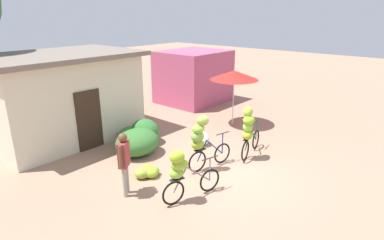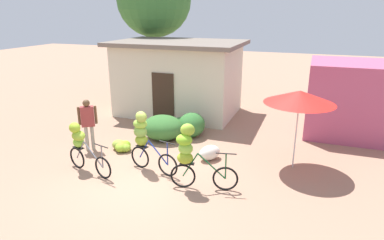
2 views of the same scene
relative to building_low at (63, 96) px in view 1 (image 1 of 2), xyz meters
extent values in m
plane|color=#9D755E|center=(1.50, -5.96, -1.55)|extent=(60.00, 60.00, 0.00)
cube|color=beige|center=(0.00, 0.00, -0.10)|extent=(4.80, 3.15, 2.90)
cube|color=#72665B|center=(0.00, 0.00, 1.43)|extent=(5.30, 3.65, 0.16)
cube|color=#332319|center=(0.00, -1.59, -0.55)|extent=(0.90, 0.06, 2.00)
cube|color=#B44C70|center=(6.86, -0.27, -0.26)|extent=(3.20, 2.80, 2.58)
ellipsoid|color=#34692D|center=(0.70, -3.16, -1.13)|extent=(1.46, 1.29, 0.84)
ellipsoid|color=#356D37|center=(1.21, -2.34, -1.26)|extent=(1.14, 1.16, 0.59)
ellipsoid|color=#316B2F|center=(1.54, -2.57, -1.13)|extent=(0.94, 1.08, 0.85)
cylinder|color=beige|center=(5.10, -3.87, -0.47)|extent=(0.04, 0.04, 2.16)
cone|color=red|center=(5.10, -3.87, 0.51)|extent=(1.90, 1.90, 0.35)
torus|color=black|center=(0.42, -6.31, -1.24)|extent=(0.61, 0.21, 0.62)
torus|color=black|center=(-0.62, -6.03, -1.24)|extent=(0.61, 0.21, 0.62)
cylinder|color=slate|center=(-0.44, -6.08, -0.95)|extent=(0.40, 0.14, 0.60)
cylinder|color=slate|center=(0.08, -6.22, -0.95)|extent=(0.71, 0.22, 0.61)
cylinder|color=black|center=(0.42, -6.31, -0.62)|extent=(0.49, 0.16, 0.03)
cylinder|color=slate|center=(0.42, -6.31, -0.93)|extent=(0.04, 0.04, 0.62)
cube|color=black|center=(-0.52, -6.06, -0.90)|extent=(0.38, 0.23, 0.02)
ellipsoid|color=#85C23B|center=(-0.51, -6.03, -0.76)|extent=(0.43, 0.39, 0.28)
ellipsoid|color=#93B732|center=(-0.45, -6.08, -0.54)|extent=(0.53, 0.50, 0.27)
ellipsoid|color=#93B429|center=(-0.54, -6.09, -0.31)|extent=(0.46, 0.44, 0.29)
torus|color=black|center=(1.97, -5.59, -1.23)|extent=(0.63, 0.18, 0.64)
torus|color=black|center=(1.03, -5.40, -1.23)|extent=(0.63, 0.18, 0.64)
cylinder|color=navy|center=(1.19, -5.43, -0.95)|extent=(0.37, 0.11, 0.59)
cylinder|color=navy|center=(1.67, -5.53, -0.95)|extent=(0.64, 0.17, 0.60)
cylinder|color=black|center=(1.97, -5.59, -0.58)|extent=(0.50, 0.13, 0.03)
cylinder|color=navy|center=(1.97, -5.59, -0.91)|extent=(0.04, 0.04, 0.65)
cube|color=black|center=(1.12, -5.42, -0.89)|extent=(0.38, 0.21, 0.02)
ellipsoid|color=olive|center=(1.08, -5.36, -0.73)|extent=(0.45, 0.40, 0.30)
ellipsoid|color=#75A03F|center=(1.06, -5.37, -0.47)|extent=(0.47, 0.41, 0.33)
ellipsoid|color=#85B839|center=(1.08, -5.39, -0.24)|extent=(0.42, 0.35, 0.27)
ellipsoid|color=#8AA33C|center=(1.17, -5.47, -0.01)|extent=(0.43, 0.40, 0.30)
torus|color=black|center=(3.62, -5.80, -1.23)|extent=(0.64, 0.19, 0.64)
torus|color=black|center=(2.58, -6.03, -1.23)|extent=(0.64, 0.19, 0.64)
cylinder|color=#19592D|center=(2.76, -5.99, -0.91)|extent=(0.40, 0.12, 0.65)
cylinder|color=#19592D|center=(3.28, -5.88, -0.91)|extent=(0.70, 0.19, 0.66)
cylinder|color=black|center=(3.62, -5.80, -0.56)|extent=(0.49, 0.14, 0.03)
cylinder|color=#19592D|center=(3.62, -5.80, -0.90)|extent=(0.04, 0.04, 0.67)
cube|color=black|center=(2.69, -6.01, -0.88)|extent=(0.38, 0.21, 0.02)
ellipsoid|color=#8EA927|center=(2.65, -6.04, -0.72)|extent=(0.46, 0.41, 0.30)
ellipsoid|color=#84BF3E|center=(2.66, -6.03, -0.47)|extent=(0.38, 0.31, 0.32)
ellipsoid|color=#79B824|center=(2.64, -6.07, -0.24)|extent=(0.43, 0.36, 0.27)
ellipsoid|color=#84AD2F|center=(2.70, -5.98, 0.00)|extent=(0.41, 0.36, 0.31)
ellipsoid|color=#8DA539|center=(-0.25, -4.47, -1.39)|extent=(0.54, 0.49, 0.31)
ellipsoid|color=#8AB42C|center=(-0.08, -4.61, -1.40)|extent=(0.45, 0.50, 0.29)
ellipsoid|color=#89BD23|center=(-0.04, -4.47, -1.40)|extent=(0.43, 0.48, 0.31)
ellipsoid|color=#7FA52B|center=(0.03, -4.57, -1.42)|extent=(0.52, 0.49, 0.27)
ellipsoid|color=silver|center=(2.72, -4.21, -1.33)|extent=(0.76, 0.83, 0.44)
cylinder|color=gray|center=(-1.01, -4.77, -1.15)|extent=(0.11, 0.11, 0.81)
cylinder|color=gray|center=(-1.16, -4.88, -1.15)|extent=(0.11, 0.11, 0.81)
cube|color=maroon|center=(-1.08, -4.82, -0.43)|extent=(0.44, 0.40, 0.64)
cylinder|color=brown|center=(-0.88, -4.68, -0.39)|extent=(0.08, 0.08, 0.57)
cylinder|color=brown|center=(-1.29, -4.97, -0.39)|extent=(0.08, 0.08, 0.57)
sphere|color=brown|center=(-1.08, -4.82, 0.00)|extent=(0.22, 0.22, 0.22)
camera|label=1|loc=(-5.38, -10.71, 2.83)|focal=29.96mm
camera|label=2|loc=(5.36, -12.94, 2.69)|focal=31.08mm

